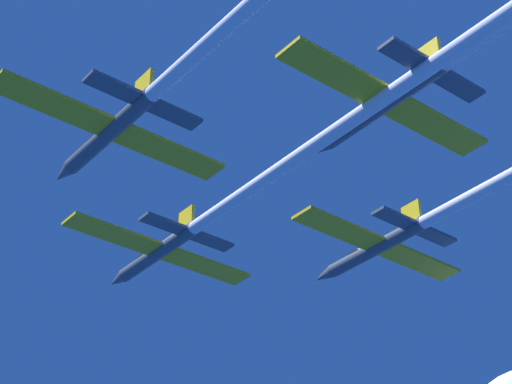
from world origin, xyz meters
The scene contains 2 objects.
jet_lead centered at (-0.55, -10.14, -0.50)m, with size 14.92×39.05×2.47m.
jet_left_wing centered at (-10.82, -20.80, -0.38)m, with size 14.92×39.17×2.47m.
Camera 1 is at (-31.34, -50.93, -32.27)m, focal length 64.71 mm.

